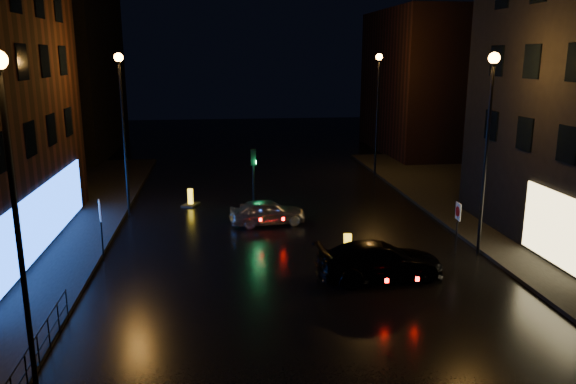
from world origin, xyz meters
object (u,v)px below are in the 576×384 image
object	(u,v)px
traffic_signal	(254,202)
bollard_near	(347,255)
road_sign_left	(100,215)
dark_sedan	(380,261)
road_sign_right	(458,216)
bollard_far	(191,202)
silver_hatchback	(268,212)

from	to	relation	value
traffic_signal	bollard_near	size ratio (longest dim) A/B	2.57
bollard_near	road_sign_left	size ratio (longest dim) A/B	0.53
dark_sedan	road_sign_right	bearing A→B (deg)	-65.30
bollard_far	road_sign_left	bearing A→B (deg)	-89.27
dark_sedan	bollard_far	xyz separation A→B (m)	(-7.57, 11.67, -0.50)
bollard_far	road_sign_left	distance (m)	9.00
dark_sedan	bollard_near	size ratio (longest dim) A/B	3.64
bollard_near	traffic_signal	bearing A→B (deg)	115.58
traffic_signal	bollard_far	size ratio (longest dim) A/B	2.66
road_sign_left	bollard_near	bearing A→B (deg)	-22.65
dark_sedan	bollard_near	distance (m)	2.22
traffic_signal	dark_sedan	bearing A→B (deg)	-67.69
bollard_near	bollard_far	xyz separation A→B (m)	(-6.80, 9.64, -0.04)
silver_hatchback	dark_sedan	distance (m)	8.34
silver_hatchback	bollard_far	bearing A→B (deg)	37.11
bollard_near	bollard_far	world-z (taller)	bollard_near
traffic_signal	road_sign_right	xyz separation A→B (m)	(8.10, -7.77, 1.18)
traffic_signal	silver_hatchback	distance (m)	2.53
road_sign_right	dark_sedan	bearing A→B (deg)	32.08
traffic_signal	dark_sedan	world-z (taller)	traffic_signal
traffic_signal	dark_sedan	xyz separation A→B (m)	(4.10, -10.00, 0.21)
dark_sedan	road_sign_left	xyz separation A→B (m)	(-10.80, 3.44, 1.18)
dark_sedan	bollard_far	world-z (taller)	dark_sedan
road_sign_left	dark_sedan	bearing A→B (deg)	-32.29
traffic_signal	road_sign_right	world-z (taller)	traffic_signal
bollard_far	road_sign_right	distance (m)	15.00
bollard_far	road_sign_left	size ratio (longest dim) A/B	0.52
dark_sedan	bollard_near	world-z (taller)	dark_sedan
traffic_signal	bollard_near	world-z (taller)	traffic_signal
silver_hatchback	road_sign_right	bearing A→B (deg)	-131.83
road_sign_left	road_sign_right	xyz separation A→B (m)	(14.80, -1.21, -0.21)
dark_sedan	bollard_near	bearing A→B (deg)	16.41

